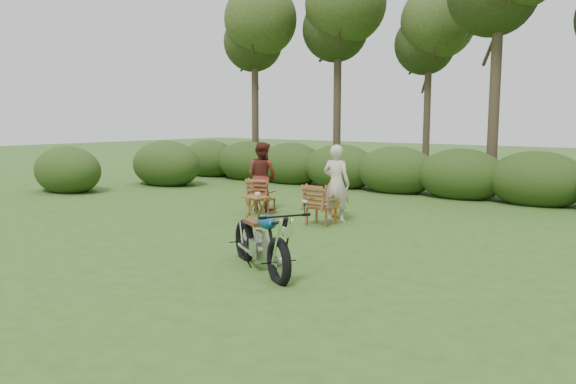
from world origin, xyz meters
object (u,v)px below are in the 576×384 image
Objects in this scene: lawn_chair_left at (262,214)px; adult_a at (336,221)px; motorcycle at (261,269)px; lawn_chair_right at (321,225)px; adult_b at (262,210)px; child at (336,217)px; side_table at (256,209)px; cup at (258,194)px.

adult_a is (1.87, 0.27, 0.00)m from lawn_chair_left.
adult_a reaches higher than lawn_chair_left.
motorcycle reaches higher than lawn_chair_right.
lawn_chair_right reaches higher than lawn_chair_left.
lawn_chair_left is 1.89m from adult_a.
adult_b is at bearing -67.57° from lawn_chair_left.
adult_a is 2.23m from adult_b.
motorcycle is at bearing 122.54° from child.
adult_b is (-3.46, 4.10, 0.00)m from motorcycle.
adult_a reaches higher than motorcycle.
child is at bearing -78.77° from lawn_chair_right.
side_table is at bearing 30.66° from adult_a.
adult_b reaches higher than side_table.
lawn_chair_right is 1.57× the size of side_table.
lawn_chair_right is 0.52× the size of adult_b.
cup is at bearing 160.40° from motorcycle.
side_table is 1.88m from child.
child reaches higher than motorcycle.
adult_b reaches higher than child.
side_table is at bearing 68.84° from child.
side_table is 0.33× the size of adult_b.
lawn_chair_right is 0.75× the size of child.
cup is (0.02, 0.03, 0.32)m from side_table.
cup is at bearing 18.71° from lawn_chair_right.
side_table is at bearing 105.00° from lawn_chair_left.
adult_a is (0.05, 0.49, 0.00)m from lawn_chair_right.
adult_b is 1.45× the size of child.
motorcycle is 4.69m from child.
adult_b is (-0.35, 0.42, 0.00)m from lawn_chair_left.
cup is 1.58m from adult_b.
side_table reaches higher than lawn_chair_right.
adult_a reaches higher than child.
lawn_chair_left is 1.73m from child.
lawn_chair_left is 0.54m from adult_b.
cup is at bearing 68.62° from child.
motorcycle is 3.90m from side_table.
side_table is 0.33× the size of adult_a.
lawn_chair_right is at bearing 118.33° from child.
motorcycle is 1.20× the size of adult_a.
lawn_chair_right is at bearing 76.51° from adult_a.
lawn_chair_left is at bearing 129.74° from adult_b.
adult_a and adult_b have the same top height.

